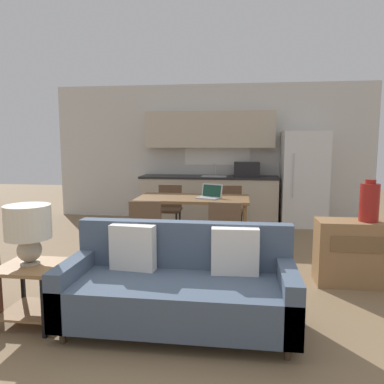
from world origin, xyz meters
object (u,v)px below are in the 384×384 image
object	(u,v)px
table_lamp	(28,227)
dining_chair_far_left	(169,207)
laptop	(210,195)
dining_table	(193,201)
refrigerator	(303,179)
dining_chair_near_right	(226,229)
credenza	(367,253)
vase	(369,202)
dining_chair_far_right	(230,208)
dining_chair_near_left	(146,227)
side_table	(32,284)
couch	(179,287)

from	to	relation	value
table_lamp	dining_chair_far_left	bearing A→B (deg)	80.10
dining_chair_far_left	laptop	xyz separation A→B (m)	(0.77, -0.83, 0.33)
dining_table	refrigerator	bearing A→B (deg)	44.59
dining_chair_near_right	table_lamp	bearing A→B (deg)	52.93
refrigerator	dining_chair_near_right	size ratio (longest dim) A/B	2.13
dining_chair_near_right	dining_chair_far_left	world-z (taller)	same
credenza	dining_chair_near_right	xyz separation A→B (m)	(-1.55, 0.46, 0.12)
dining_chair_far_left	credenza	bearing A→B (deg)	-37.36
credenza	vase	xyz separation A→B (m)	(-0.01, -0.01, 0.56)
dining_chair_far_right	dining_chair_near_left	bearing A→B (deg)	-127.23
dining_chair_far_right	dining_chair_near_right	bearing A→B (deg)	-94.36
dining_chair_far_right	side_table	bearing A→B (deg)	-119.82
vase	dining_chair_near_right	size ratio (longest dim) A/B	0.55
side_table	table_lamp	distance (m)	0.49
refrigerator	credenza	size ratio (longest dim) A/B	1.64
refrigerator	dining_table	xyz separation A→B (m)	(-1.84, -1.82, -0.18)
dining_table	vase	xyz separation A→B (m)	(2.05, -1.21, 0.23)
couch	dining_chair_near_left	bearing A→B (deg)	113.45
dining_chair_near_left	dining_chair_far_right	world-z (taller)	same
vase	dining_chair_near_right	xyz separation A→B (m)	(-1.54, 0.47, -0.45)
dining_chair_near_left	laptop	world-z (taller)	laptop
dining_chair_near_left	dining_table	bearing A→B (deg)	-131.26
dining_table	couch	distance (m)	2.41
side_table	couch	bearing A→B (deg)	5.55
laptop	dining_chair_near_left	bearing A→B (deg)	-113.61
vase	dining_chair_far_right	bearing A→B (deg)	127.19
credenza	dining_chair_far_right	bearing A→B (deg)	127.47
couch	laptop	xyz separation A→B (m)	(0.06, 2.32, 0.46)
dining_chair_near_left	dining_chair_far_right	size ratio (longest dim) A/B	1.00
couch	vase	distance (m)	2.27
dining_chair_near_left	table_lamp	bearing A→B (deg)	63.98
dining_table	dining_chair_far_right	world-z (taller)	dining_chair_far_right
dining_table	credenza	bearing A→B (deg)	-30.19
refrigerator	dining_chair_far_left	world-z (taller)	refrigerator
side_table	dining_chair_near_right	size ratio (longest dim) A/B	0.63
dining_table	dining_chair_far_left	xyz separation A→B (m)	(-0.52, 0.78, -0.22)
side_table	vase	bearing A→B (deg)	22.45
refrigerator	couch	bearing A→B (deg)	-111.52
credenza	dining_table	bearing A→B (deg)	149.81
refrigerator	dining_chair_near_left	distance (m)	3.51
couch	vase	world-z (taller)	vase
dining_table	vase	size ratio (longest dim) A/B	3.59
dining_table	dining_chair_near_right	xyz separation A→B (m)	(0.51, -0.73, -0.22)
vase	laptop	xyz separation A→B (m)	(-1.80, 1.15, -0.11)
couch	vase	size ratio (longest dim) A/B	4.22
refrigerator	couch	world-z (taller)	refrigerator
couch	laptop	world-z (taller)	laptop
couch	dining_chair_far_right	size ratio (longest dim) A/B	2.31
side_table	credenza	xyz separation A→B (m)	(3.13, 1.30, 0.01)
refrigerator	dining_chair_near_left	world-z (taller)	refrigerator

